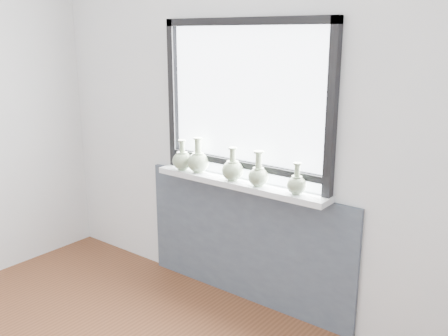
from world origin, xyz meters
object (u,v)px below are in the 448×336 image
Objects in this scene: windowsill at (239,183)px; vase_e at (297,184)px; vase_b at (198,161)px; vase_d at (258,175)px; vase_a at (182,160)px; vase_c at (233,169)px.

vase_e reaches higher than windowsill.
vase_b is 0.53m from vase_d.
windowsill is at bearing 3.07° from vase_a.
vase_c is at bearing -146.39° from windowsill.
vase_a is (-0.48, -0.03, 0.09)m from windowsill.
vase_b is 1.08× the size of vase_d.
vase_a is at bearing -176.93° from windowsill.
vase_d is at bearing -0.70° from vase_c.
vase_c reaches higher than windowsill.
vase_e is at bearing -2.32° from windowsill.
vase_d reaches higher than vase_c.
vase_a is at bearing -179.53° from vase_e.
vase_a is 0.97× the size of vase_c.
vase_e is (0.49, 0.00, -0.01)m from vase_c.
vase_b is (0.13, 0.02, 0.01)m from vase_a.
vase_b is at bearing 179.09° from vase_e.
vase_b is at bearing 8.71° from vase_a.
windowsill is 5.84× the size of vase_c.
windowsill is at bearing 177.68° from vase_e.
vase_a is at bearing -179.93° from vase_d.
windowsill is 6.03× the size of vase_a.
vase_e is at bearing 0.47° from vase_a.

